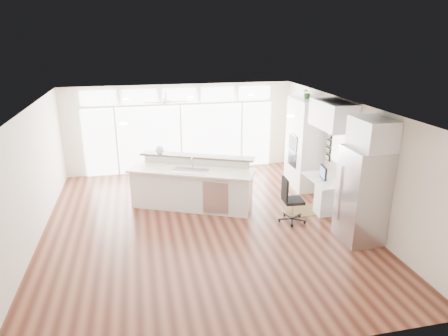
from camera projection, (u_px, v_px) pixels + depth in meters
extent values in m
cube|color=#472015|center=(203.00, 225.00, 9.12)|extent=(7.00, 8.00, 0.02)
cube|color=white|center=(200.00, 107.00, 8.25)|extent=(7.00, 8.00, 0.02)
cube|color=silver|center=(180.00, 128.00, 12.38)|extent=(7.00, 0.04, 2.70)
cube|color=silver|center=(254.00, 271.00, 4.98)|extent=(7.00, 0.04, 2.70)
cube|color=silver|center=(29.00, 181.00, 7.97)|extent=(0.04, 8.00, 2.70)
cube|color=silver|center=(348.00, 159.00, 9.40)|extent=(0.04, 8.00, 2.70)
cube|color=white|center=(181.00, 138.00, 12.42)|extent=(5.80, 0.06, 2.08)
cube|color=white|center=(180.00, 95.00, 11.99)|extent=(5.90, 0.06, 0.40)
cube|color=white|center=(341.00, 147.00, 9.60)|extent=(0.04, 0.85, 0.85)
cube|color=white|center=(166.00, 98.00, 10.80)|extent=(1.16, 1.16, 0.32)
cube|color=white|center=(199.00, 107.00, 8.44)|extent=(3.40, 3.00, 0.02)
cube|color=white|center=(304.00, 144.00, 11.02)|extent=(0.64, 1.20, 2.50)
cube|color=white|center=(325.00, 193.00, 9.91)|extent=(0.72, 1.30, 0.76)
cube|color=white|center=(333.00, 115.00, 9.28)|extent=(0.64, 1.30, 0.64)
cube|color=#B9B9BF|center=(362.00, 195.00, 8.18)|extent=(0.76, 0.90, 2.00)
cube|color=white|center=(372.00, 134.00, 7.78)|extent=(0.64, 0.90, 0.60)
cube|color=black|center=(329.00, 146.00, 10.22)|extent=(0.06, 0.22, 0.80)
cube|color=white|center=(192.00, 184.00, 9.86)|extent=(3.27, 2.32, 1.22)
cube|color=#382712|center=(304.00, 211.00, 9.82)|extent=(0.90, 0.67, 0.01)
cube|color=black|center=(293.00, 200.00, 9.12)|extent=(0.59, 0.55, 1.07)
sphere|color=silver|center=(160.00, 150.00, 10.19)|extent=(0.28, 0.28, 0.22)
cube|color=black|center=(323.00, 172.00, 9.71)|extent=(0.14, 0.43, 0.36)
cube|color=silver|center=(316.00, 179.00, 9.74)|extent=(0.14, 0.30, 0.01)
imported|color=#295022|center=(307.00, 94.00, 10.58)|extent=(0.30, 0.33, 0.24)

